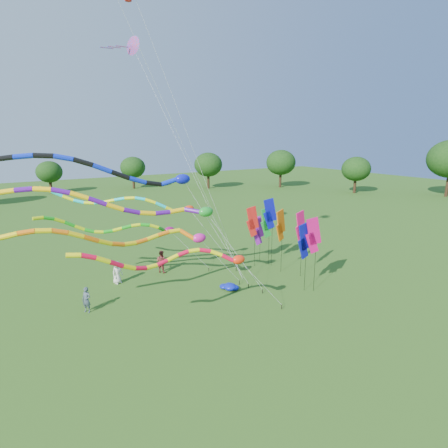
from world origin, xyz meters
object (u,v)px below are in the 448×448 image
tube_kite_orange (140,237)px  person_a (117,272)px  blue_nylon_heap (229,285)px  person_c (161,261)px  tube_kite_red (184,259)px  person_b (86,300)px

tube_kite_orange → person_a: (-0.20, 4.82, -3.71)m
blue_nylon_heap → person_c: bearing=117.3°
person_c → tube_kite_red: bearing=132.5°
blue_nylon_heap → person_a: bearing=142.1°
tube_kite_orange → person_a: size_ratio=8.35×
blue_nylon_heap → tube_kite_orange: bearing=179.1°
tube_kite_red → person_b: size_ratio=7.42×
person_b → person_c: bearing=82.5°
tube_kite_orange → blue_nylon_heap: tube_kite_orange is taller
tube_kite_red → tube_kite_orange: size_ratio=0.84×
tube_kite_red → tube_kite_orange: tube_kite_orange is taller
person_c → tube_kite_orange: bearing=114.8°
tube_kite_red → blue_nylon_heap: (5.26, 3.99, -3.98)m
tube_kite_red → person_c: 10.23m
blue_nylon_heap → person_a: 8.05m
tube_kite_orange → blue_nylon_heap: 7.51m
tube_kite_red → blue_nylon_heap: bearing=41.3°
tube_kite_orange → person_c: (3.37, 5.26, -3.66)m
tube_kite_red → person_a: (-1.08, 8.91, -3.36)m
person_a → person_b: 4.56m
blue_nylon_heap → person_b: (-9.21, 1.39, 0.57)m
tube_kite_orange → blue_nylon_heap: (6.14, -0.10, -4.32)m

